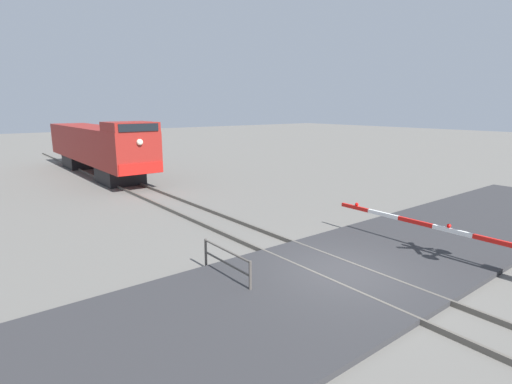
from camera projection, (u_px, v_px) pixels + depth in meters
name	position (u px, v px, depth m)	size (l,w,h in m)	color
ground_plane	(343.00, 276.00, 11.79)	(160.00, 160.00, 0.00)	#605E59
rail_track_left	(326.00, 280.00, 11.34)	(0.08, 80.00, 0.15)	#59544C
rail_track_right	(358.00, 267.00, 12.21)	(0.08, 80.00, 0.15)	#59544C
road_surface	(343.00, 273.00, 11.78)	(36.00, 5.78, 0.14)	#2D2D30
locomotive	(98.00, 146.00, 28.96)	(2.77, 16.50, 4.04)	black
crossing_gate	(484.00, 246.00, 12.09)	(0.36, 7.20, 1.20)	silver
guard_railing	(226.00, 260.00, 11.36)	(0.08, 2.35, 0.95)	#4C4742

